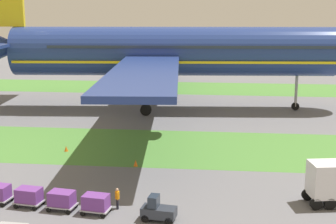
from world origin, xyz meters
name	(u,v)px	position (x,y,z in m)	size (l,w,h in m)	color
grass_strip_near	(175,147)	(0.00, 28.84, 0.00)	(320.00, 15.23, 0.01)	#4C8438
grass_strip_far	(194,88)	(0.00, 71.30, 0.00)	(320.00, 15.23, 0.01)	#4C8438
airliner	(165,51)	(-3.50, 49.97, 9.23)	(59.74, 74.07, 25.71)	navy
baggage_tug	(158,210)	(0.49, 9.09, 0.81)	(2.76, 1.66, 1.97)	#2D333D
cargo_dolly_lead	(96,203)	(-4.48, 9.82, 0.92)	(2.39, 1.80, 1.55)	#A3A3A8
cargo_dolly_second	(62,199)	(-7.35, 10.23, 0.92)	(2.39, 1.80, 1.55)	#A3A3A8
cargo_dolly_third	(29,196)	(-10.22, 10.65, 0.92)	(2.39, 1.80, 1.55)	#A3A3A8
ground_crew_marshaller	(117,198)	(-3.01, 10.93, 0.95)	(0.36, 0.54, 1.74)	black
taxiway_marker_0	(66,149)	(-12.02, 26.00, 0.31)	(0.44, 0.44, 0.61)	orange
taxiway_marker_1	(136,163)	(-3.36, 21.63, 0.33)	(0.44, 0.44, 0.65)	orange
distant_tree_line	(207,43)	(1.64, 102.84, 6.75)	(183.16, 9.12, 12.02)	#4C3823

